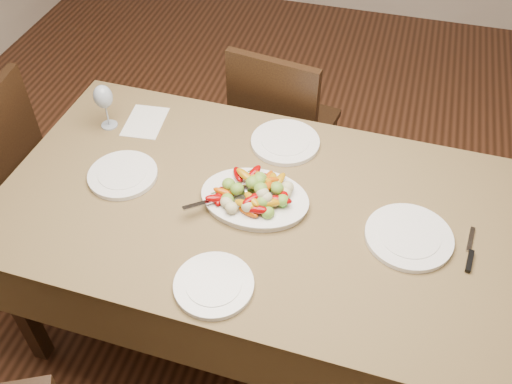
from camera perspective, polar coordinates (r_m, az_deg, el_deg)
The scene contains 13 objects.
floor at distance 2.60m, azimuth 2.81°, elevation -13.60°, with size 6.00×6.00×0.00m, color #3D2012.
dining_table at distance 2.31m, azimuth 0.00°, elevation -7.73°, with size 1.84×1.04×0.76m, color brown.
chair_far at distance 2.81m, azimuth 3.05°, elevation 6.73°, with size 0.42×0.42×0.95m, color black, non-canonical shape.
serving_platter at distance 2.02m, azimuth -0.13°, elevation -0.78°, with size 0.37×0.28×0.02m, color white.
roasted_vegetables at distance 1.97m, azimuth -0.13°, elevation 0.37°, with size 0.31×0.21×0.09m, color #7F0203, non-canonical shape.
serving_spoon at distance 1.98m, azimuth -2.25°, elevation -0.38°, with size 0.28×0.06×0.03m, color #9EA0A8, non-canonical shape.
plate_left at distance 2.17m, azimuth -13.17°, elevation 1.67°, with size 0.26×0.26×0.02m, color white.
plate_right at distance 1.97m, azimuth 15.03°, elevation -4.37°, with size 0.29×0.29×0.02m, color white.
plate_far at distance 2.25m, azimuth 2.94°, elevation 4.99°, with size 0.27×0.27×0.02m, color white.
plate_near at distance 1.79m, azimuth -4.24°, elevation -9.27°, with size 0.25×0.25×0.02m, color white.
wine_glass at distance 2.36m, azimuth -14.87°, elevation 8.38°, with size 0.08×0.08×0.20m, color #8C99A5, non-canonical shape.
menu_card at distance 2.41m, azimuth -11.02°, elevation 6.92°, with size 0.15×0.21×0.00m, color silver.
table_knife at distance 2.00m, azimuth 20.60°, elevation -5.58°, with size 0.02×0.20×0.01m, color #9EA0A8, non-canonical shape.
Camera 1 is at (0.24, -1.32, 2.22)m, focal length 40.00 mm.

